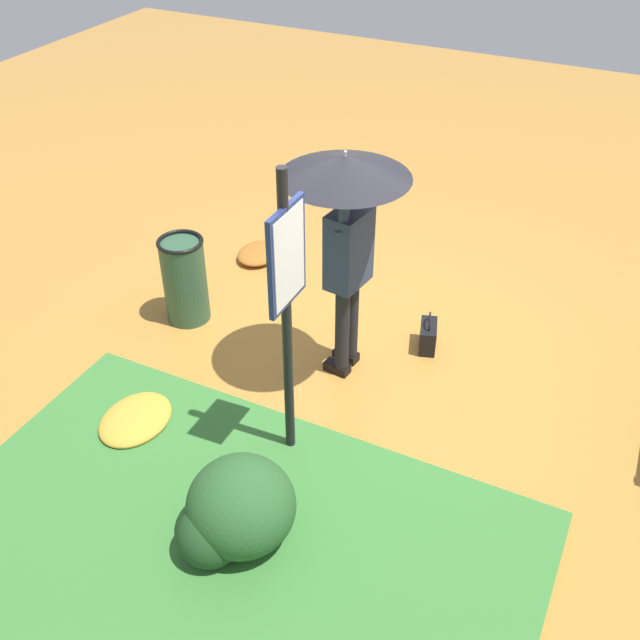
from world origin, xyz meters
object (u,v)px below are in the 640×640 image
object	(u,v)px
info_sign_post	(287,290)
handbag	(428,336)
person_with_umbrella	(347,210)
trash_bin	(185,280)

from	to	relation	value
info_sign_post	handbag	size ratio (longest dim) A/B	6.22
person_with_umbrella	trash_bin	distance (m)	1.99
person_with_umbrella	info_sign_post	size ratio (longest dim) A/B	0.89
handbag	trash_bin	world-z (taller)	trash_bin
person_with_umbrella	trash_bin	world-z (taller)	person_with_umbrella
info_sign_post	handbag	xyz separation A→B (m)	(-1.62, 0.51, -1.32)
trash_bin	info_sign_post	bearing A→B (deg)	57.03
handbag	trash_bin	bearing A→B (deg)	-75.83
handbag	trash_bin	xyz separation A→B (m)	(0.55, -2.17, 0.29)
handbag	trash_bin	distance (m)	2.25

